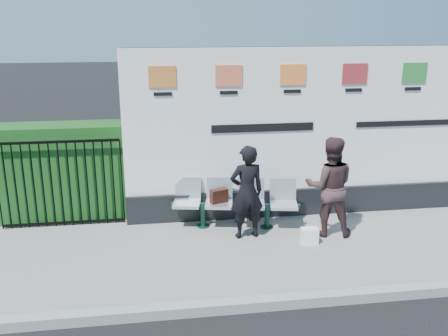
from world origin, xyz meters
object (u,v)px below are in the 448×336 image
at_px(billboard, 348,143).
at_px(bench, 235,215).
at_px(woman_left, 247,192).
at_px(woman_right, 330,186).

height_order(billboard, bench, billboard).
height_order(woman_left, woman_right, woman_right).
xyz_separation_m(bench, woman_right, (1.48, -0.48, 0.61)).
height_order(billboard, woman_right, billboard).
bearing_deg(woman_left, billboard, -164.06).
distance_m(billboard, woman_left, 2.28).
bearing_deg(bench, woman_right, -7.27).
bearing_deg(woman_right, billboard, -112.29).
xyz_separation_m(billboard, woman_left, (-2.03, -0.90, -0.52)).
relative_size(billboard, woman_left, 5.15).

